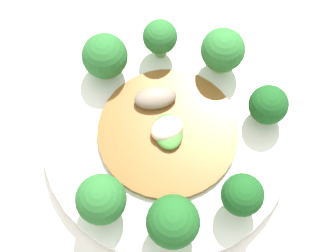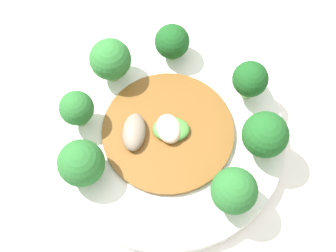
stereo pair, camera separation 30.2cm
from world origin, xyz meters
name	(u,v)px [view 1 (the left image)]	position (x,y,z in m)	size (l,w,h in m)	color
ground_plane	(149,231)	(0.00, 0.00, 0.00)	(8.00, 8.00, 0.00)	#9E8460
table	(142,194)	(0.00, 0.00, 0.36)	(1.06, 0.70, 0.71)	silver
plate	(168,136)	(0.05, -0.04, 0.73)	(0.31, 0.31, 0.02)	white
broccoli_north	(160,37)	(0.05, 0.08, 0.77)	(0.04, 0.04, 0.06)	#70A356
broccoli_northeast	(223,51)	(0.13, 0.05, 0.78)	(0.06, 0.06, 0.07)	#89B76B
broccoli_east	(268,105)	(0.17, -0.03, 0.77)	(0.05, 0.05, 0.06)	#7AAD5B
broccoli_south	(173,222)	(0.04, -0.16, 0.78)	(0.06, 0.06, 0.07)	#89B76B
broccoli_northwest	(105,56)	(-0.02, 0.06, 0.77)	(0.06, 0.06, 0.06)	#89B76B
broccoli_southeast	(242,195)	(0.12, -0.13, 0.78)	(0.05, 0.05, 0.06)	#89B76B
broccoli_southwest	(101,200)	(-0.03, -0.12, 0.77)	(0.06, 0.06, 0.07)	#89B76B
stirfry_center	(167,128)	(0.05, -0.03, 0.74)	(0.17, 0.17, 0.03)	brown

